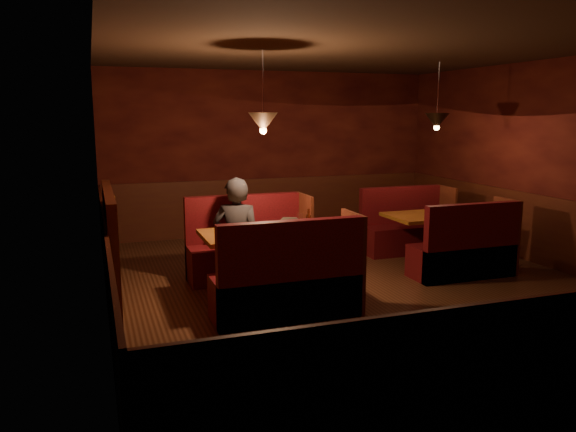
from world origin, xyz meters
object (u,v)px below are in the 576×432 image
object	(u,v)px
main_bench_far	(249,251)
diner_b	(293,249)
second_bench_far	(405,231)
second_table	(432,227)
diner_a	(237,217)
main_table	(265,247)
main_bench_near	(290,287)
second_bench_near	(466,253)

from	to	relation	value
main_bench_far	diner_b	size ratio (longest dim) A/B	1.14
main_bench_far	second_bench_far	distance (m)	2.78
second_table	diner_a	distance (m)	2.91
second_table	second_bench_far	world-z (taller)	second_bench_far
diner_a	diner_b	size ratio (longest dim) A/B	1.23
main_table	diner_a	distance (m)	0.72
second_bench_far	main_bench_far	bearing A→B (deg)	-168.20
main_table	main_bench_near	distance (m)	0.86
second_table	main_bench_near	bearing A→B (deg)	-151.75
main_bench_near	second_bench_near	world-z (taller)	main_bench_near
main_bench_far	diner_a	size ratio (longest dim) A/B	0.93
second_bench_far	diner_a	bearing A→B (deg)	-165.65
second_table	main_bench_far	bearing A→B (deg)	175.71
second_bench_near	diner_b	world-z (taller)	diner_b
diner_a	main_table	bearing A→B (deg)	128.56
second_bench_near	diner_b	xyz separation A→B (m)	(-2.60, -0.45, 0.37)
main_bench_far	second_table	world-z (taller)	main_bench_far
second_bench_far	diner_a	size ratio (longest dim) A/B	0.83
diner_a	diner_b	xyz separation A→B (m)	(0.32, -1.24, -0.16)
main_table	main_bench_near	xyz separation A→B (m)	(0.02, -0.82, -0.25)
second_table	second_bench_near	world-z (taller)	second_bench_near
main_bench_near	main_table	bearing A→B (deg)	91.18
main_table	second_table	distance (m)	2.78
second_bench_far	diner_a	xyz separation A→B (m)	(-2.92, -0.75, 0.53)
main_bench_near	second_bench_near	size ratio (longest dim) A/B	1.12
second_bench_far	second_bench_near	world-z (taller)	same
second_table	diner_b	distance (m)	2.85
diner_b	main_table	bearing A→B (deg)	104.14
second_table	second_bench_near	distance (m)	0.80
main_bench_near	diner_b	xyz separation A→B (m)	(0.12, 0.23, 0.35)
second_bench_far	second_table	bearing A→B (deg)	-92.20
second_table	second_bench_far	size ratio (longest dim) A/B	0.90
main_table	second_bench_near	size ratio (longest dim) A/B	1.02
diner_b	main_bench_far	bearing A→B (deg)	96.17
main_bench_far	second_bench_far	world-z (taller)	main_bench_far
main_bench_near	second_bench_near	bearing A→B (deg)	13.95
second_bench_near	main_bench_far	bearing A→B (deg)	160.34
main_table	main_bench_far	bearing A→B (deg)	88.82
main_bench_far	second_bench_near	bearing A→B (deg)	-19.66
second_table	diner_a	xyz separation A→B (m)	(-2.89, 0.02, 0.32)
main_table	second_bench_near	xyz separation A→B (m)	(2.74, -0.15, -0.27)
main_bench_near	second_bench_near	xyz separation A→B (m)	(2.72, 0.68, -0.02)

